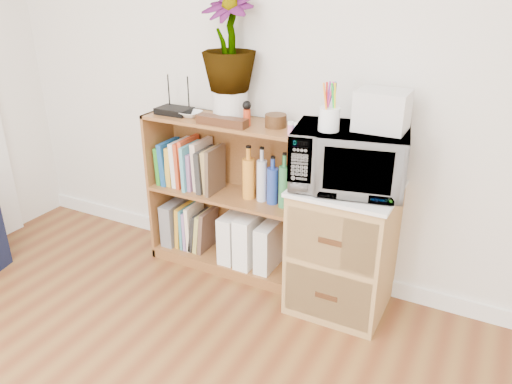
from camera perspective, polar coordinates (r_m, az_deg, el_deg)
The scene contains 21 objects.
skirting_board at distance 3.18m, azimuth 3.79°, elevation -7.85°, with size 4.00×0.02×0.10m, color white.
bookshelf at distance 3.01m, azimuth -3.19°, elevation -0.57°, with size 1.00×0.30×0.95m, color brown.
wicker_unit at distance 2.73m, azimuth 9.84°, elevation -6.52°, with size 0.50×0.45×0.70m, color #9E7542.
microwave at distance 2.50m, azimuth 10.59°, elevation 3.76°, with size 0.55×0.37×0.30m, color silver.
pen_cup at distance 2.40m, azimuth 8.35°, elevation 8.23°, with size 0.10×0.10×0.11m, color white.
small_appliance at distance 2.45m, azimuth 14.24°, elevation 9.03°, with size 0.24×0.20×0.19m, color silver.
router at distance 3.01m, azimuth -9.30°, elevation 9.15°, with size 0.20×0.14×0.04m, color black.
white_bowl at distance 2.93m, azimuth -7.51°, elevation 8.83°, with size 0.13×0.13×0.03m, color white.
plant_pot at distance 2.83m, azimuth -2.96°, elevation 9.86°, with size 0.19×0.19×0.17m, color silver.
potted_plant at distance 2.77m, azimuth -3.12°, elevation 16.84°, with size 0.30×0.30×0.53m, color #2A692F.
trinket_box at distance 2.74m, azimuth -3.90°, elevation 8.08°, with size 0.29×0.07×0.05m, color #33180E.
kokeshi_doll at distance 2.72m, azimuth -1.05°, elevation 8.51°, with size 0.04×0.04×0.09m, color #B33316.
wooden_bowl at distance 2.71m, azimuth 2.27°, elevation 8.15°, with size 0.12×0.12×0.07m, color #331D0E.
paint_jars at distance 2.56m, azimuth 4.65°, elevation 7.03°, with size 0.11×0.04×0.06m, color pink.
file_box at distance 3.33m, azimuth -9.23°, elevation -3.36°, with size 0.08×0.23×0.28m, color slate.
magazine_holder_left at distance 3.10m, azimuth -2.63°, elevation -5.03°, with size 0.10×0.24×0.30m, color white.
magazine_holder_mid at distance 3.04m, azimuth -0.72°, elevation -5.37°, with size 0.10×0.26×0.32m, color white.
magazine_holder_right at distance 3.00m, azimuth 1.45°, elevation -6.18°, with size 0.09×0.23×0.29m, color white.
cookbooks at distance 3.08m, azimuth -7.41°, elevation 3.07°, with size 0.41×0.20×0.30m.
liquor_bottles at distance 2.79m, azimuth 2.68°, elevation 1.39°, with size 0.46×0.07×0.32m.
lower_books at distance 3.24m, azimuth -6.86°, elevation -4.06°, with size 0.23×0.19×0.30m.
Camera 1 is at (1.06, -0.25, 1.71)m, focal length 35.00 mm.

